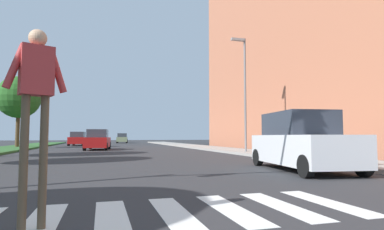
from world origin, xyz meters
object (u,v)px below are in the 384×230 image
(tree_distant, at_px, (19,97))
(street_lamp_right, at_px, (244,84))
(sedan_midblock, at_px, (98,140))
(sedan_far_horizon, at_px, (122,138))
(pedestrian_performer, at_px, (36,94))
(suv_crossing, at_px, (301,142))
(sedan_distant, at_px, (78,139))

(tree_distant, distance_m, street_lamp_right, 22.46)
(tree_distant, height_order, sedan_midblock, tree_distant)
(street_lamp_right, xyz_separation_m, sedan_midblock, (-9.27, 9.09, -3.80))
(tree_distant, bearing_deg, sedan_far_horizon, 62.47)
(pedestrian_performer, xyz_separation_m, sedan_midblock, (0.50, 23.50, -0.86))
(suv_crossing, bearing_deg, sedan_far_horizon, 93.86)
(street_lamp_right, bearing_deg, sedan_midblock, 135.57)
(street_lamp_right, height_order, sedan_midblock, street_lamp_right)
(pedestrian_performer, relative_size, sedan_far_horizon, 0.59)
(suv_crossing, relative_size, sedan_far_horizon, 1.13)
(suv_crossing, distance_m, sedan_distant, 33.57)
(tree_distant, relative_size, sedan_distant, 1.55)
(street_lamp_right, xyz_separation_m, pedestrian_performer, (-9.76, -14.42, -2.93))
(suv_crossing, bearing_deg, pedestrian_performer, -146.02)
(sedan_distant, xyz_separation_m, sedan_far_horizon, (6.21, 13.68, -0.02))
(sedan_far_horizon, bearing_deg, tree_distant, -117.53)
(tree_distant, relative_size, pedestrian_performer, 2.74)
(street_lamp_right, distance_m, sedan_far_horizon, 37.06)
(street_lamp_right, bearing_deg, tree_distant, 138.34)
(sedan_far_horizon, bearing_deg, street_lamp_right, -81.32)
(sedan_far_horizon, bearing_deg, suv_crossing, -86.14)
(sedan_distant, distance_m, sedan_far_horizon, 15.03)
(suv_crossing, bearing_deg, sedan_midblock, 110.11)
(suv_crossing, height_order, sedan_midblock, suv_crossing)
(sedan_distant, bearing_deg, suv_crossing, -73.89)
(sedan_far_horizon, bearing_deg, sedan_midblock, -97.71)
(sedan_distant, bearing_deg, tree_distant, -122.57)
(suv_crossing, distance_m, sedan_midblock, 19.79)
(street_lamp_right, distance_m, sedan_distant, 25.90)
(street_lamp_right, height_order, sedan_distant, street_lamp_right)
(tree_distant, relative_size, sedan_far_horizon, 1.60)
(sedan_far_horizon, bearing_deg, pedestrian_performer, -94.72)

